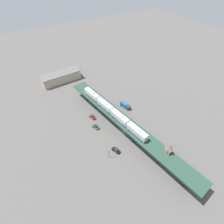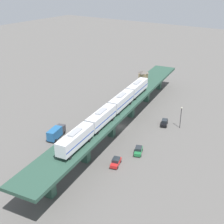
% 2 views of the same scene
% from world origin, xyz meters
% --- Properties ---
extents(ground_plane, '(400.00, 400.00, 0.00)m').
position_xyz_m(ground_plane, '(0.00, 0.00, 0.00)').
color(ground_plane, '#514F4C').
extents(elevated_viaduct, '(22.37, 92.20, 7.48)m').
position_xyz_m(elevated_viaduct, '(0.03, -0.17, 6.43)').
color(elevated_viaduct, '#244135').
rests_on(elevated_viaduct, ground).
extents(subway_train, '(10.39, 49.64, 4.45)m').
position_xyz_m(subway_train, '(-2.77, 8.75, 10.01)').
color(subway_train, silver).
rests_on(subway_train, elevated_viaduct).
extents(signal_hut, '(3.67, 3.67, 3.40)m').
position_xyz_m(signal_hut, '(6.30, -25.02, 9.27)').
color(signal_hut, '#8C7251').
rests_on(signal_hut, elevated_viaduct).
extents(street_car_black, '(3.11, 4.74, 1.89)m').
position_xyz_m(street_car_black, '(-10.77, -8.70, 0.94)').
color(street_car_black, black).
rests_on(street_car_black, ground).
extents(street_car_red, '(3.02, 4.74, 1.89)m').
position_xyz_m(street_car_red, '(-10.56, 18.41, 0.94)').
color(street_car_red, '#AD1E1E').
rests_on(street_car_red, ground).
extents(street_car_green, '(3.31, 4.75, 1.89)m').
position_xyz_m(street_car_green, '(-12.45, 10.48, 0.94)').
color(street_car_green, '#1E6638').
rests_on(street_car_green, ground).
extents(delivery_truck, '(3.88, 7.53, 3.20)m').
position_xyz_m(delivery_truck, '(11.45, 16.53, 1.76)').
color(delivery_truck, '#333338').
rests_on(delivery_truck, ground).
extents(street_lamp, '(0.44, 0.44, 6.94)m').
position_xyz_m(street_lamp, '(-15.49, -9.81, 4.11)').
color(street_lamp, black).
rests_on(street_lamp, ground).
extents(warehouse_building, '(29.04, 11.65, 6.80)m').
position_xyz_m(warehouse_building, '(-13.26, 66.39, 3.41)').
color(warehouse_building, tan).
rests_on(warehouse_building, ground).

